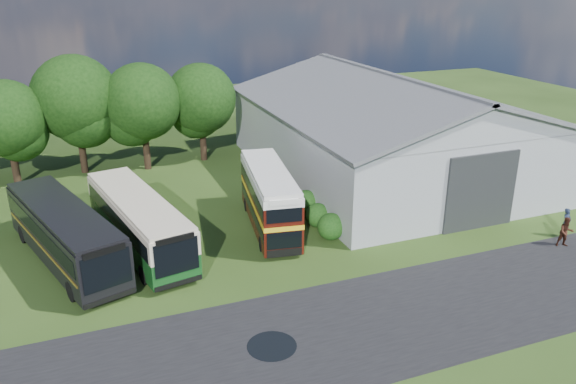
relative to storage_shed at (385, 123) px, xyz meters
name	(u,v)px	position (x,y,z in m)	size (l,w,h in m)	color
ground	(280,305)	(-15.00, -15.98, -4.17)	(120.00, 120.00, 0.00)	#223711
asphalt_road	(363,325)	(-12.00, -18.98, -4.17)	(60.00, 8.00, 0.02)	black
puddle	(272,346)	(-16.50, -18.98, -4.17)	(2.20, 2.20, 0.01)	black
storage_shed	(385,123)	(0.00, 0.00, 0.00)	(18.80, 24.80, 8.15)	gray
tree_left_b	(6,119)	(-28.00, 7.52, 1.09)	(5.78, 5.78, 8.16)	black
tree_mid	(75,98)	(-23.00, 8.82, 2.02)	(6.80, 6.80, 9.60)	black
tree_right_a	(142,102)	(-18.00, 7.82, 1.52)	(6.26, 6.26, 8.83)	black
tree_right_b	(201,99)	(-13.00, 8.62, 1.27)	(5.98, 5.98, 8.45)	black
shrub_front	(331,238)	(-9.40, -9.98, -4.17)	(1.70, 1.70, 1.70)	#194714
shrub_mid	(317,225)	(-9.40, -7.98, -4.17)	(1.60, 1.60, 1.60)	#194714
shrub_back	(306,214)	(-9.40, -5.98, -4.17)	(1.80, 1.80, 1.80)	#194714
bus_green_single	(139,221)	(-20.54, -7.16, -2.43)	(4.99, 12.11, 3.25)	black
bus_maroon_double	(269,199)	(-12.43, -7.22, -2.18)	(3.77, 9.49, 3.97)	black
bus_dark_single	(65,234)	(-24.60, -7.46, -2.40)	(6.33, 12.34, 3.33)	black
visitor_a	(566,223)	(4.22, -15.08, -3.24)	(0.68, 0.44, 1.86)	#1A243A
visitor_b	(566,232)	(3.13, -16.12, -3.24)	(0.90, 0.70, 1.84)	#361A11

